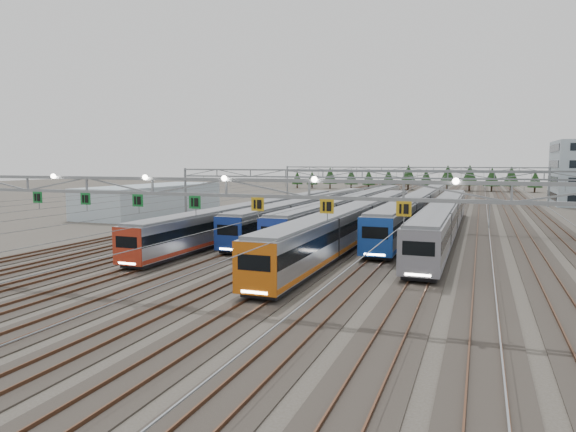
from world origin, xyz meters
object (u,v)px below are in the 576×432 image
(train_b, at_px, (314,210))
(train_d, at_px, (359,220))
(gantry_near, at_px, (225,191))
(train_c, at_px, (356,207))
(gantry_far, at_px, (407,174))
(gantry_mid, at_px, (362,181))
(west_shed, at_px, (153,199))
(train_e, at_px, (419,207))
(train_f, at_px, (444,218))
(train_a, at_px, (262,215))

(train_b, height_order, train_d, train_d)
(gantry_near, bearing_deg, train_c, 92.71)
(gantry_near, distance_m, gantry_far, 85.12)
(gantry_mid, bearing_deg, train_b, -175.29)
(train_d, distance_m, west_shed, 43.99)
(gantry_near, height_order, west_shed, gantry_near)
(train_d, relative_size, gantry_near, 1.05)
(gantry_mid, distance_m, gantry_far, 45.00)
(train_b, xyz_separation_m, train_e, (13.50, 9.67, 0.15))
(gantry_near, height_order, gantry_far, gantry_near)
(train_d, height_order, gantry_near, gantry_near)
(train_f, xyz_separation_m, gantry_far, (-11.25, 50.60, 4.10))
(train_f, height_order, west_shed, west_shed)
(train_a, distance_m, train_d, 13.81)
(train_c, height_order, gantry_near, gantry_near)
(train_d, xyz_separation_m, train_f, (9.00, 5.73, 0.05))
(gantry_far, bearing_deg, gantry_mid, -90.00)
(train_f, distance_m, gantry_far, 51.99)
(train_d, xyz_separation_m, west_shed, (-40.47, 17.24, 0.24))
(train_c, xyz_separation_m, train_f, (13.50, -12.06, 0.11))
(train_b, bearing_deg, gantry_near, -80.38)
(train_d, relative_size, train_f, 1.11)
(train_a, height_order, gantry_mid, gantry_mid)
(train_a, distance_m, train_c, 17.41)
(train_c, distance_m, train_f, 18.10)
(gantry_near, bearing_deg, train_b, 99.62)
(train_e, relative_size, train_f, 1.29)
(train_c, xyz_separation_m, gantry_far, (2.25, 38.54, 4.21))
(train_f, xyz_separation_m, gantry_near, (-11.30, -34.52, 4.80))
(gantry_mid, height_order, west_shed, gantry_mid)
(train_d, bearing_deg, train_f, 32.48)
(train_d, bearing_deg, gantry_mid, 101.24)
(gantry_near, relative_size, gantry_mid, 1.00)
(train_a, relative_size, train_c, 0.82)
(train_e, height_order, west_shed, west_shed)
(gantry_mid, relative_size, gantry_far, 1.00)
(train_c, bearing_deg, west_shed, -179.13)
(train_b, relative_size, train_d, 0.90)
(train_a, bearing_deg, train_b, 60.29)
(train_e, bearing_deg, train_f, -72.99)
(train_f, height_order, gantry_near, gantry_near)
(train_e, distance_m, gantry_near, 49.93)
(gantry_near, bearing_deg, gantry_mid, 89.93)
(train_e, bearing_deg, west_shed, -175.94)
(train_b, relative_size, train_c, 0.79)
(train_a, distance_m, gantry_near, 33.97)
(train_d, relative_size, gantry_far, 1.05)
(train_f, bearing_deg, gantry_far, 102.54)
(train_d, relative_size, gantry_mid, 1.05)
(train_b, height_order, west_shed, west_shed)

